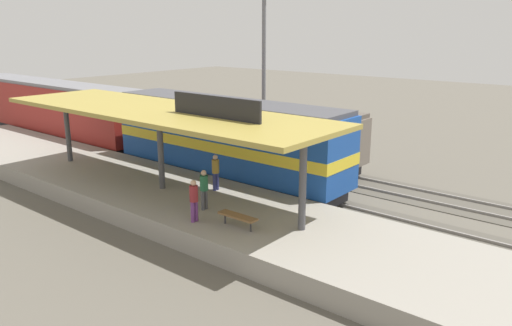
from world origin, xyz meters
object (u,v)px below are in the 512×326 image
(person_boarding, at_px, (216,171))
(light_mast, at_px, (264,26))
(platform_bench, at_px, (238,217))
(locomotive, at_px, (226,141))
(passenger_carriage_single, at_px, (51,109))
(person_walking, at_px, (204,188))
(freight_car, at_px, (271,134))
(person_waiting, at_px, (194,199))

(person_boarding, bearing_deg, light_mast, 28.08)
(platform_bench, relative_size, locomotive, 0.12)
(locomotive, relative_size, passenger_carriage_single, 0.72)
(light_mast, height_order, person_boarding, light_mast)
(person_walking, bearing_deg, passenger_carriage_single, 76.06)
(locomotive, distance_m, person_boarding, 3.95)
(person_walking, bearing_deg, person_boarding, 33.17)
(freight_car, distance_m, light_mast, 7.83)
(locomotive, bearing_deg, person_walking, -145.65)
(locomotive, bearing_deg, person_boarding, -144.87)
(person_walking, xyz_separation_m, person_boarding, (2.18, 1.43, 0.00))
(platform_bench, distance_m, passenger_carriage_single, 24.83)
(locomotive, bearing_deg, freight_car, 6.12)
(locomotive, relative_size, freight_car, 1.20)
(platform_bench, height_order, person_boarding, person_boarding)
(passenger_carriage_single, distance_m, light_mast, 17.46)
(passenger_carriage_single, bearing_deg, platform_bench, -104.00)
(platform_bench, relative_size, freight_car, 0.14)
(passenger_carriage_single, relative_size, light_mast, 1.71)
(person_boarding, bearing_deg, freight_car, 19.38)
(passenger_carriage_single, bearing_deg, person_waiting, -106.49)
(platform_bench, relative_size, light_mast, 0.15)
(person_waiting, bearing_deg, passenger_carriage_single, 73.51)
(person_walking, relative_size, person_boarding, 1.00)
(light_mast, distance_m, person_boarding, 14.08)
(light_mast, relative_size, person_boarding, 6.84)
(platform_bench, height_order, freight_car, freight_car)
(light_mast, distance_m, person_waiting, 17.72)
(person_waiting, xyz_separation_m, person_boarding, (3.42, 2.10, 0.00))
(locomotive, height_order, light_mast, light_mast)
(person_walking, bearing_deg, locomotive, 34.35)
(platform_bench, xyz_separation_m, person_boarding, (2.80, 3.82, 0.51))
(passenger_carriage_single, distance_m, person_walking, 22.34)
(light_mast, height_order, person_walking, light_mast)
(light_mast, relative_size, person_walking, 6.84)
(light_mast, bearing_deg, person_waiting, -151.07)
(platform_bench, bearing_deg, person_walking, 75.54)
(passenger_carriage_single, relative_size, freight_car, 1.67)
(passenger_carriage_single, xyz_separation_m, light_mast, (7.80, -14.38, 6.08))
(light_mast, bearing_deg, person_boarding, -151.92)
(locomotive, height_order, person_boarding, locomotive)
(passenger_carriage_single, bearing_deg, person_walking, -103.94)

